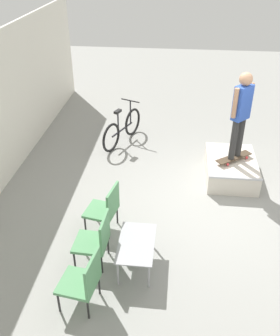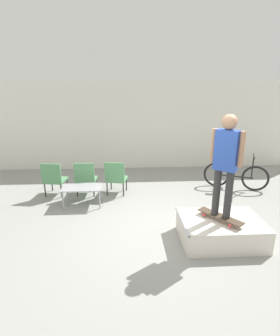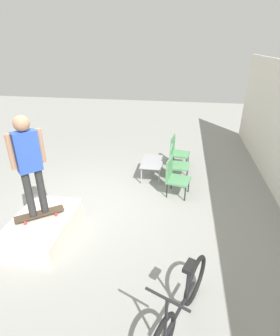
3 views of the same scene
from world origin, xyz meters
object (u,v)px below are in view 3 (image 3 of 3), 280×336
object	(u,v)px
coffee_table	(152,163)
skateboard_on_ramp	(40,214)
skate_ramp_box	(42,228)
patio_chair_center	(176,162)
patio_chair_right	(175,176)
patio_chair_left	(177,151)
bicycle	(180,308)
person_skater	(29,159)

from	to	relation	value
coffee_table	skateboard_on_ramp	bearing A→B (deg)	-32.64
skate_ramp_box	patio_chair_center	distance (m)	3.70
skate_ramp_box	patio_chair_right	distance (m)	3.14
skateboard_on_ramp	patio_chair_left	distance (m)	4.34
skateboard_on_ramp	bicycle	distance (m)	2.98
patio_chair_center	coffee_table	bearing A→B (deg)	92.98
patio_chair_center	bicycle	size ratio (longest dim) A/B	0.56
coffee_table	patio_chair_right	size ratio (longest dim) A/B	1.04
skate_ramp_box	patio_chair_center	size ratio (longest dim) A/B	1.63
person_skater	patio_chair_right	size ratio (longest dim) A/B	1.98
skate_ramp_box	patio_chair_left	size ratio (longest dim) A/B	1.63
skateboard_on_ramp	patio_chair_left	bearing A→B (deg)	-161.17
patio_chair_left	bicycle	distance (m)	5.01
person_skater	skateboard_on_ramp	bearing A→B (deg)	-150.93
patio_chair_center	bicycle	world-z (taller)	bicycle
person_skater	bicycle	distance (m)	3.22
skateboard_on_ramp	patio_chair_right	bearing A→B (deg)	-178.07
skate_ramp_box	coffee_table	world-z (taller)	coffee_table
skateboard_on_ramp	bicycle	size ratio (longest dim) A/B	0.49
skate_ramp_box	skateboard_on_ramp	world-z (taller)	skateboard_on_ramp
skate_ramp_box	patio_chair_right	xyz separation A→B (m)	(-2.02, 2.38, 0.28)
person_skater	patio_chair_right	bearing A→B (deg)	172.43
coffee_table	patio_chair_center	distance (m)	0.64
skateboard_on_ramp	patio_chair_right	size ratio (longest dim) A/B	0.88
coffee_table	patio_chair_left	world-z (taller)	patio_chair_left
skate_ramp_box	patio_chair_right	bearing A→B (deg)	130.29
coffee_table	patio_chair_left	bearing A→B (deg)	142.67
patio_chair_left	skate_ramp_box	bearing A→B (deg)	155.50
skate_ramp_box	person_skater	bearing A→B (deg)	-148.64
coffee_table	patio_chair_right	distance (m)	1.02
patio_chair_left	patio_chair_right	bearing A→B (deg)	-171.33
person_skater	coffee_table	world-z (taller)	person_skater
patio_chair_left	person_skater	bearing A→B (deg)	154.87
patio_chair_right	bicycle	world-z (taller)	bicycle
skateboard_on_ramp	patio_chair_left	xyz separation A→B (m)	(-3.60, 2.41, -0.02)
patio_chair_left	patio_chair_right	distance (m)	1.63
skate_ramp_box	bicycle	distance (m)	2.93
skate_ramp_box	person_skater	world-z (taller)	person_skater
coffee_table	patio_chair_left	distance (m)	1.05
patio_chair_right	bicycle	bearing A→B (deg)	-165.17
skateboard_on_ramp	patio_chair_right	xyz separation A→B (m)	(-1.97, 2.41, -0.02)
coffee_table	patio_chair_left	size ratio (longest dim) A/B	1.04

